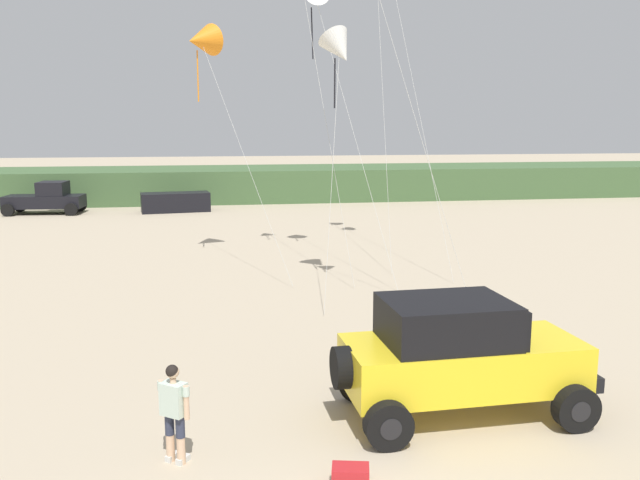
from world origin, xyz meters
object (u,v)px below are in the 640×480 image
Objects in this scene: kite_black_sled at (201,41)px; kite_red_delta at (316,0)px; distant_pickup at (47,199)px; distant_sedan at (175,202)px; cooler_box at (350,478)px; person_watching at (174,408)px; kite_yellow_diamond at (340,49)px; jeep at (459,354)px.

kite_red_delta is at bearing 1.50° from kite_black_sled.
distant_pickup is 1.13× the size of distant_sedan.
kite_red_delta is (2.20, 17.29, 9.95)m from cooler_box.
person_watching is 0.20× the size of kite_yellow_diamond.
kite_red_delta reaches higher than distant_sedan.
person_watching is at bearing -113.86° from kite_yellow_diamond.
kite_black_sled reaches higher than kite_yellow_diamond.
kite_yellow_diamond is (-0.09, -5.27, -2.39)m from kite_red_delta.
kite_black_sled reaches higher than jeep.
kite_red_delta is at bearing 91.31° from jeep.
kite_black_sled is at bearing 109.81° from cooler_box.
kite_red_delta is (14.18, -16.61, 9.20)m from distant_pickup.
person_watching is 33.92m from distant_pickup.
distant_pickup reaches higher than person_watching.
distant_pickup reaches higher than cooler_box.
kite_yellow_diamond reaches higher than jeep.
jeep is 5.27m from person_watching.
kite_black_sled is (-4.73, 14.91, 7.33)m from jeep.
kite_black_sled is at bearing -178.50° from kite_red_delta.
kite_yellow_diamond is (-0.43, 9.76, 6.55)m from jeep.
kite_black_sled reaches higher than distant_sedan.
cooler_box is 14.35m from kite_yellow_diamond.
cooler_box is at bearing -90.88° from distant_sedan.
jeep is at bearing -72.40° from kite_black_sled.
kite_red_delta is (6.42, -16.36, 9.54)m from distant_sedan.
person_watching is 0.15× the size of kite_red_delta.
distant_pickup is at bearing 130.50° from kite_red_delta.
kite_yellow_diamond is at bearing 66.14° from person_watching.
jeep is 1.17× the size of distant_sedan.
jeep is at bearing -85.88° from distant_sedan.
person_watching reaches higher than distant_sedan.
kite_yellow_diamond is at bearing -81.72° from distant_sedan.
jeep is at bearing 54.16° from cooler_box.
cooler_box is at bearing -97.24° from kite_red_delta.
kite_red_delta is 5.79m from kite_yellow_diamond.
distant_pickup is at bearing 120.36° from kite_black_sled.
kite_red_delta is 1.29× the size of kite_yellow_diamond.
kite_black_sled is (2.03, -16.48, 7.93)m from distant_sedan.
kite_black_sled is (9.79, -16.72, 7.59)m from distant_pickup.
distant_sedan is 0.45× the size of kite_black_sled.
cooler_box is at bearing -138.38° from jeep.
cooler_box is at bearing -99.96° from kite_yellow_diamond.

